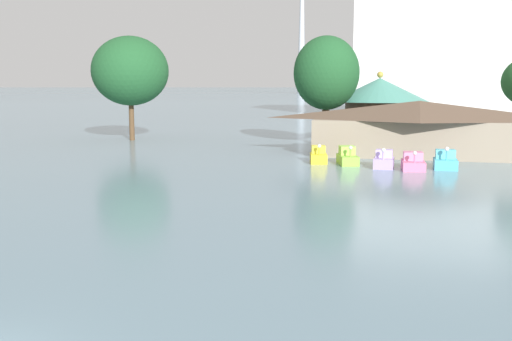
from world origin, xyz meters
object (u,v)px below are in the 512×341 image
object	(u,v)px
pedal_boat_yellow	(318,156)
pedal_boat_cyan	(445,161)
boathouse	(419,127)
background_building_block	(435,44)
green_roof_pavilion	(379,105)
pedal_boat_lime	(347,157)
pedal_boat_pink	(413,163)
pedal_boat_lavender	(384,161)
shoreline_tree_mid	(326,73)
shoreline_tree_tall_left	(130,71)

from	to	relation	value
pedal_boat_yellow	pedal_boat_cyan	size ratio (longest dim) A/B	1.08
boathouse	background_building_block	bearing A→B (deg)	86.70
green_roof_pavilion	background_building_block	distance (m)	54.81
background_building_block	green_roof_pavilion	bearing A→B (deg)	-98.32
pedal_boat_lime	pedal_boat_pink	xyz separation A→B (m)	(5.10, -1.74, -0.05)
pedal_boat_lavender	shoreline_tree_mid	world-z (taller)	shoreline_tree_mid
pedal_boat_yellow	shoreline_tree_mid	world-z (taller)	shoreline_tree_mid
pedal_boat_lime	pedal_boat_pink	world-z (taller)	pedal_boat_lime
pedal_boat_yellow	background_building_block	world-z (taller)	background_building_block
pedal_boat_lavender	green_roof_pavilion	distance (m)	20.87
pedal_boat_pink	pedal_boat_lavender	bearing A→B (deg)	-103.12
shoreline_tree_mid	pedal_boat_yellow	bearing A→B (deg)	-84.67
background_building_block	shoreline_tree_mid	bearing A→B (deg)	-102.57
pedal_boat_yellow	boathouse	xyz separation A→B (m)	(7.98, 6.80, 2.03)
shoreline_tree_mid	background_building_block	size ratio (longest dim) A/B	0.38
pedal_boat_lime	pedal_boat_cyan	bearing A→B (deg)	68.32
pedal_boat_yellow	boathouse	bearing A→B (deg)	118.82
pedal_boat_cyan	boathouse	world-z (taller)	boathouse
pedal_boat_pink	shoreline_tree_tall_left	world-z (taller)	shoreline_tree_tall_left
pedal_boat_yellow	green_roof_pavilion	size ratio (longest dim) A/B	0.23
pedal_boat_pink	background_building_block	size ratio (longest dim) A/B	0.10
pedal_boat_yellow	shoreline_tree_tall_left	distance (m)	28.55
pedal_boat_pink	boathouse	distance (m)	9.07
pedal_boat_lavender	boathouse	world-z (taller)	boathouse
boathouse	background_building_block	xyz separation A→B (m)	(3.77, 65.43, 11.27)
pedal_boat_lavender	background_building_block	bearing A→B (deg)	176.32
pedal_boat_yellow	pedal_boat_pink	world-z (taller)	pedal_boat_yellow
shoreline_tree_mid	pedal_boat_pink	bearing A→B (deg)	-60.94
pedal_boat_yellow	shoreline_tree_mid	bearing A→B (deg)	173.69
pedal_boat_lavender	boathouse	xyz separation A→B (m)	(2.66, 8.47, 2.03)
pedal_boat_lavender	boathouse	distance (m)	9.10
pedal_boat_cyan	pedal_boat_lavender	bearing A→B (deg)	-82.85
pedal_boat_lime	shoreline_tree_mid	world-z (taller)	shoreline_tree_mid
green_roof_pavilion	shoreline_tree_tall_left	distance (m)	28.17
shoreline_tree_tall_left	pedal_boat_lavender	bearing A→B (deg)	-28.88
pedal_boat_lavender	boathouse	bearing A→B (deg)	163.86
shoreline_tree_tall_left	background_building_block	size ratio (longest dim) A/B	0.39
pedal_boat_lavender	shoreline_tree_mid	bearing A→B (deg)	-155.57
pedal_boat_pink	boathouse	size ratio (longest dim) A/B	0.15
pedal_boat_cyan	background_building_block	distance (m)	74.47
pedal_boat_pink	shoreline_tree_tall_left	bearing A→B (deg)	-121.69
pedal_boat_yellow	pedal_boat_cyan	bearing A→B (deg)	72.49
pedal_boat_cyan	shoreline_tree_tall_left	bearing A→B (deg)	-115.48
pedal_boat_cyan	pedal_boat_lime	bearing A→B (deg)	-96.61
green_roof_pavilion	shoreline_tree_mid	bearing A→B (deg)	-135.85
shoreline_tree_tall_left	green_roof_pavilion	bearing A→B (deg)	9.40
pedal_boat_pink	background_building_block	xyz separation A→B (m)	(4.25, 74.24, 13.34)
shoreline_tree_mid	background_building_block	xyz separation A→B (m)	(13.03, 58.44, 6.37)
pedal_boat_lavender	pedal_boat_cyan	xyz separation A→B (m)	(4.56, 0.65, 0.02)
pedal_boat_lime	shoreline_tree_tall_left	size ratio (longest dim) A/B	0.27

